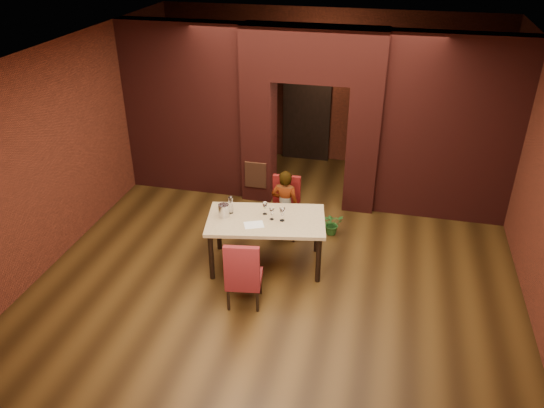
{
  "coord_description": "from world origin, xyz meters",
  "views": [
    {
      "loc": [
        1.39,
        -6.83,
        4.79
      ],
      "look_at": [
        -0.23,
        0.0,
        0.94
      ],
      "focal_mm": 35.0,
      "sensor_mm": 36.0,
      "label": 1
    }
  ],
  "objects": [
    {
      "name": "floor",
      "position": [
        0.0,
        0.0,
        0.0
      ],
      "size": [
        8.0,
        8.0,
        0.0
      ],
      "primitive_type": "plane",
      "color": "#422A10",
      "rests_on": "ground"
    },
    {
      "name": "ceiling",
      "position": [
        0.0,
        0.0,
        3.2
      ],
      "size": [
        7.0,
        8.0,
        0.04
      ],
      "primitive_type": "cube",
      "color": "silver",
      "rests_on": "ground"
    },
    {
      "name": "wall_back",
      "position": [
        0.0,
        4.0,
        1.6
      ],
      "size": [
        7.0,
        0.04,
        3.2
      ],
      "primitive_type": "cube",
      "color": "maroon",
      "rests_on": "ground"
    },
    {
      "name": "wall_front",
      "position": [
        0.0,
        -4.0,
        1.6
      ],
      "size": [
        7.0,
        0.04,
        3.2
      ],
      "primitive_type": "cube",
      "color": "maroon",
      "rests_on": "ground"
    },
    {
      "name": "wall_left",
      "position": [
        -3.5,
        0.0,
        1.6
      ],
      "size": [
        0.04,
        8.0,
        3.2
      ],
      "primitive_type": "cube",
      "color": "maroon",
      "rests_on": "ground"
    },
    {
      "name": "pillar_left",
      "position": [
        -0.95,
        2.0,
        1.15
      ],
      "size": [
        0.55,
        0.55,
        2.3
      ],
      "primitive_type": "cube",
      "color": "maroon",
      "rests_on": "ground"
    },
    {
      "name": "pillar_right",
      "position": [
        0.95,
        2.0,
        1.15
      ],
      "size": [
        0.55,
        0.55,
        2.3
      ],
      "primitive_type": "cube",
      "color": "maroon",
      "rests_on": "ground"
    },
    {
      "name": "lintel",
      "position": [
        0.0,
        2.0,
        2.75
      ],
      "size": [
        2.45,
        0.55,
        0.9
      ],
      "primitive_type": "cube",
      "color": "maroon",
      "rests_on": "ground"
    },
    {
      "name": "wing_wall_left",
      "position": [
        -2.36,
        2.0,
        1.6
      ],
      "size": [
        2.28,
        0.35,
        3.2
      ],
      "primitive_type": "cube",
      "color": "maroon",
      "rests_on": "ground"
    },
    {
      "name": "wing_wall_right",
      "position": [
        2.36,
        2.0,
        1.6
      ],
      "size": [
        2.28,
        0.35,
        3.2
      ],
      "primitive_type": "cube",
      "color": "maroon",
      "rests_on": "ground"
    },
    {
      "name": "vent_panel",
      "position": [
        -0.95,
        1.71,
        0.55
      ],
      "size": [
        0.4,
        0.03,
        0.5
      ],
      "primitive_type": "cube",
      "color": "brown",
      "rests_on": "ground"
    },
    {
      "name": "rear_door",
      "position": [
        -0.4,
        3.94,
        1.05
      ],
      "size": [
        0.9,
        0.08,
        2.1
      ],
      "primitive_type": "cube",
      "color": "black",
      "rests_on": "ground"
    },
    {
      "name": "rear_door_frame",
      "position": [
        -0.4,
        3.9,
        1.05
      ],
      "size": [
        1.02,
        0.04,
        2.22
      ],
      "primitive_type": "cube",
      "color": "black",
      "rests_on": "ground"
    },
    {
      "name": "dining_table",
      "position": [
        -0.27,
        -0.24,
        0.41
      ],
      "size": [
        1.89,
        1.29,
        0.82
      ],
      "primitive_type": "cube",
      "rotation": [
        0.0,
        0.0,
        0.19
      ],
      "color": "tan",
      "rests_on": "ground"
    },
    {
      "name": "chair_far",
      "position": [
        -0.18,
        0.67,
        0.51
      ],
      "size": [
        0.48,
        0.48,
        1.02
      ],
      "primitive_type": "cube",
      "rotation": [
        0.0,
        0.0,
        0.03
      ],
      "color": "maroon",
      "rests_on": "ground"
    },
    {
      "name": "chair_near",
      "position": [
        -0.34,
        -1.19,
        0.52
      ],
      "size": [
        0.54,
        0.54,
        1.04
      ],
      "primitive_type": "cube",
      "rotation": [
        0.0,
        0.0,
        3.3
      ],
      "color": "maroon",
      "rests_on": "ground"
    },
    {
      "name": "person_seated",
      "position": [
        -0.15,
        0.57,
        0.62
      ],
      "size": [
        0.46,
        0.31,
        1.24
      ],
      "primitive_type": "imported",
      "rotation": [
        0.0,
        0.0,
        3.11
      ],
      "color": "silver",
      "rests_on": "ground"
    },
    {
      "name": "wine_glass_a",
      "position": [
        -0.32,
        -0.11,
        0.91
      ],
      "size": [
        0.08,
        0.08,
        0.2
      ],
      "primitive_type": null,
      "color": "white",
      "rests_on": "dining_table"
    },
    {
      "name": "wine_glass_b",
      "position": [
        -0.18,
        -0.24,
        0.91
      ],
      "size": [
        0.08,
        0.08,
        0.18
      ],
      "primitive_type": null,
      "color": "white",
      "rests_on": "dining_table"
    },
    {
      "name": "wine_glass_c",
      "position": [
        -0.02,
        -0.24,
        0.92
      ],
      "size": [
        0.09,
        0.09,
        0.21
      ],
      "primitive_type": null,
      "color": "white",
      "rests_on": "dining_table"
    },
    {
      "name": "tasting_sheet",
      "position": [
        -0.4,
        -0.46,
        0.82
      ],
      "size": [
        0.34,
        0.3,
        0.0
      ],
      "primitive_type": "cube",
      "rotation": [
        0.0,
        0.0,
        0.41
      ],
      "color": "white",
      "rests_on": "dining_table"
    },
    {
      "name": "wine_bucket",
      "position": [
        -0.9,
        -0.32,
        0.91
      ],
      "size": [
        0.16,
        0.16,
        0.2
      ],
      "primitive_type": "cylinder",
      "color": "silver",
      "rests_on": "dining_table"
    },
    {
      "name": "water_bottle",
      "position": [
        -0.82,
        -0.2,
        0.96
      ],
      "size": [
        0.07,
        0.07,
        0.29
      ],
      "primitive_type": "cylinder",
      "color": "white",
      "rests_on": "dining_table"
    },
    {
      "name": "potted_plant",
      "position": [
        0.6,
        0.89,
        0.19
      ],
      "size": [
        0.45,
        0.43,
        0.38
      ],
      "primitive_type": "imported",
      "rotation": [
        0.0,
        0.0,
        0.52
      ],
      "color": "#296624",
      "rests_on": "ground"
    }
  ]
}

